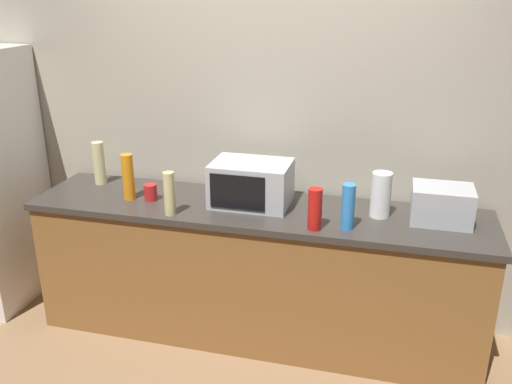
# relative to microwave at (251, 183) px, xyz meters

# --- Properties ---
(ground_plane) EXTENTS (8.00, 8.00, 0.00)m
(ground_plane) POSITION_rel_microwave_xyz_m (0.04, -0.45, -1.04)
(ground_plane) COLOR #93704C
(back_wall) EXTENTS (6.40, 0.10, 2.70)m
(back_wall) POSITION_rel_microwave_xyz_m (0.04, 0.36, 0.31)
(back_wall) COLOR #B2A893
(back_wall) RESTS_ON ground_plane
(counter_run) EXTENTS (2.84, 0.64, 0.90)m
(counter_run) POSITION_rel_microwave_xyz_m (0.04, -0.05, -0.58)
(counter_run) COLOR brown
(counter_run) RESTS_ON ground_plane
(microwave) EXTENTS (0.48, 0.35, 0.27)m
(microwave) POSITION_rel_microwave_xyz_m (0.00, 0.00, 0.00)
(microwave) COLOR #B7BABF
(microwave) RESTS_ON counter_run
(toaster_oven) EXTENTS (0.34, 0.26, 0.21)m
(toaster_oven) POSITION_rel_microwave_xyz_m (1.13, 0.01, -0.03)
(toaster_oven) COLOR #B7BABF
(toaster_oven) RESTS_ON counter_run
(paper_towel_roll) EXTENTS (0.12, 0.12, 0.27)m
(paper_towel_roll) POSITION_rel_microwave_xyz_m (0.78, 0.00, 0.00)
(paper_towel_roll) COLOR white
(paper_towel_roll) RESTS_ON counter_run
(bottle_spray_cleaner) EXTENTS (0.08, 0.08, 0.26)m
(bottle_spray_cleaner) POSITION_rel_microwave_xyz_m (0.62, -0.22, -0.00)
(bottle_spray_cleaner) COLOR #338CE5
(bottle_spray_cleaner) RESTS_ON counter_run
(bottle_hand_soap) EXTENTS (0.08, 0.08, 0.29)m
(bottle_hand_soap) POSITION_rel_microwave_xyz_m (-1.10, 0.10, 0.01)
(bottle_hand_soap) COLOR beige
(bottle_hand_soap) RESTS_ON counter_run
(bottle_hot_sauce) EXTENTS (0.08, 0.08, 0.24)m
(bottle_hot_sauce) POSITION_rel_microwave_xyz_m (0.44, -0.28, -0.01)
(bottle_hot_sauce) COLOR red
(bottle_hot_sauce) RESTS_ON counter_run
(bottle_vinegar) EXTENTS (0.07, 0.07, 0.26)m
(bottle_vinegar) POSITION_rel_microwave_xyz_m (-0.42, -0.29, -0.00)
(bottle_vinegar) COLOR beige
(bottle_vinegar) RESTS_ON counter_run
(bottle_dish_soap) EXTENTS (0.07, 0.07, 0.30)m
(bottle_dish_soap) POSITION_rel_microwave_xyz_m (-0.77, -0.11, 0.01)
(bottle_dish_soap) COLOR orange
(bottle_dish_soap) RESTS_ON counter_run
(mug_red) EXTENTS (0.08, 0.08, 0.11)m
(mug_red) POSITION_rel_microwave_xyz_m (-0.63, -0.10, -0.08)
(mug_red) COLOR red
(mug_red) RESTS_ON counter_run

